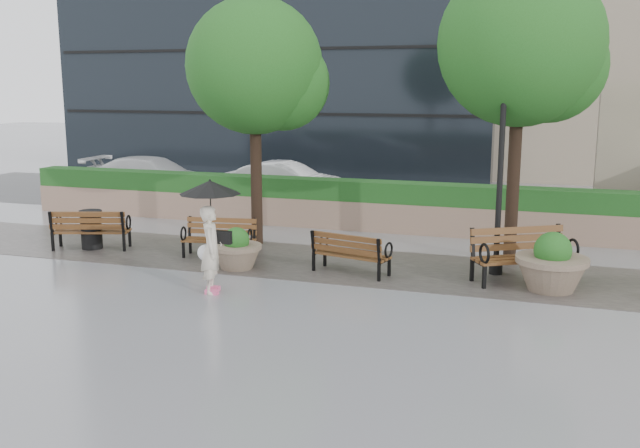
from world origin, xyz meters
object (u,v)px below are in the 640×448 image
(bench_3, at_px, (522,267))
(planter_right, at_px, (552,268))
(trash_bin, at_px, (91,231))
(lamppost, at_px, (499,195))
(planter_left, at_px, (237,253))
(pedestrian, at_px, (211,225))
(bench_1, at_px, (219,246))
(bench_0, at_px, (91,238))
(car_right, at_px, (286,182))
(bench_2, at_px, (351,262))
(car_left, at_px, (154,177))

(bench_3, bearing_deg, planter_right, -70.07)
(trash_bin, xyz_separation_m, lamppost, (9.55, 0.67, 1.24))
(planter_left, relative_size, pedestrian, 0.51)
(bench_1, xyz_separation_m, bench_3, (6.77, 0.02, 0.06))
(bench_0, relative_size, car_right, 0.46)
(trash_bin, bearing_deg, car_right, 75.86)
(bench_2, height_order, car_left, car_left)
(lamppost, relative_size, car_left, 0.78)
(planter_left, bearing_deg, bench_1, 135.03)
(car_right, distance_m, pedestrian, 10.65)
(bench_0, relative_size, car_left, 0.39)
(planter_right, bearing_deg, car_left, 150.21)
(planter_left, bearing_deg, trash_bin, 171.48)
(bench_2, bearing_deg, trash_bin, 11.27)
(bench_2, distance_m, planter_left, 2.50)
(car_right, bearing_deg, car_left, 98.80)
(bench_1, bearing_deg, car_right, 90.80)
(bench_2, height_order, lamppost, lamppost)
(bench_3, bearing_deg, car_right, 105.21)
(bench_1, bearing_deg, planter_left, -53.92)
(bench_2, xyz_separation_m, trash_bin, (-6.63, 0.27, 0.19))
(lamppost, height_order, pedestrian, lamppost)
(trash_bin, height_order, lamppost, lamppost)
(bench_0, relative_size, bench_2, 1.10)
(bench_1, xyz_separation_m, planter_left, (0.82, -0.82, 0.09))
(bench_3, distance_m, pedestrian, 6.29)
(planter_right, relative_size, lamppost, 0.36)
(car_left, relative_size, car_right, 1.19)
(planter_left, distance_m, car_right, 8.85)
(trash_bin, bearing_deg, bench_3, 1.23)
(bench_3, xyz_separation_m, planter_right, (0.57, -0.46, 0.13))
(bench_2, height_order, trash_bin, trash_bin)
(car_left, bearing_deg, planter_right, -122.31)
(bench_2, bearing_deg, planter_right, -166.08)
(bench_1, height_order, pedestrian, pedestrian)
(car_right, bearing_deg, bench_1, -167.11)
(trash_bin, bearing_deg, car_left, 110.56)
(bench_1, xyz_separation_m, car_left, (-6.14, 7.27, 0.45))
(bench_2, relative_size, bench_3, 0.82)
(planter_left, height_order, planter_right, planter_right)
(bench_1, bearing_deg, bench_2, -16.99)
(car_left, bearing_deg, bench_3, -121.86)
(car_right, height_order, pedestrian, pedestrian)
(bench_3, bearing_deg, bench_2, 156.79)
(planter_right, bearing_deg, lamppost, 140.82)
(planter_left, xyz_separation_m, car_left, (-6.96, 8.10, 0.36))
(car_right, relative_size, pedestrian, 1.92)
(bench_3, relative_size, planter_left, 1.96)
(bench_3, height_order, car_left, car_left)
(bench_2, distance_m, bench_3, 3.51)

